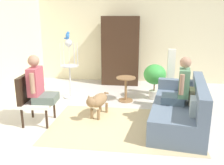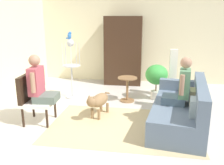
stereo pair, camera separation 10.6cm
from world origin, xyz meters
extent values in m
plane|color=beige|center=(0.00, 0.00, 0.00)|extent=(7.49, 7.49, 0.00)
cube|color=beige|center=(0.00, 3.18, 1.33)|extent=(6.22, 0.12, 2.65)
cube|color=#C6B284|center=(0.13, -0.26, 0.00)|extent=(2.70, 1.83, 0.01)
cube|color=slate|center=(1.14, -0.07, 0.22)|extent=(1.17, 2.07, 0.43)
cube|color=slate|center=(1.49, -0.12, 0.64)|extent=(0.46, 1.97, 0.41)
cube|color=slate|center=(1.26, 0.81, 0.54)|extent=(0.91, 0.31, 0.23)
cube|color=#9EB2B7|center=(1.29, -0.59, 0.57)|extent=(0.14, 0.33, 0.28)
cube|color=#C6B284|center=(1.37, -0.05, 0.57)|extent=(0.14, 0.32, 0.28)
cylinder|color=black|center=(-1.26, -0.05, 0.18)|extent=(0.04, 0.04, 0.37)
cylinder|color=black|center=(-1.23, -0.53, 0.18)|extent=(0.04, 0.04, 0.37)
cylinder|color=black|center=(-1.71, -0.09, 0.18)|extent=(0.04, 0.04, 0.37)
cylinder|color=black|center=(-1.68, -0.57, 0.18)|extent=(0.04, 0.04, 0.37)
cube|color=white|center=(-1.47, -0.31, 0.40)|extent=(0.59, 0.63, 0.06)
cube|color=black|center=(-1.70, -0.33, 0.68)|extent=(0.12, 0.59, 0.50)
cube|color=#4A6174|center=(1.03, -0.06, 0.50)|extent=(0.46, 0.42, 0.14)
cube|color=#598C66|center=(1.21, -0.08, 0.82)|extent=(0.23, 0.39, 0.50)
sphere|color=#A57A60|center=(1.21, -0.08, 1.19)|extent=(0.20, 0.20, 0.20)
cylinder|color=#A57A60|center=(1.13, -0.30, 0.85)|extent=(0.08, 0.08, 0.35)
cylinder|color=#A57A60|center=(1.20, 0.15, 0.85)|extent=(0.08, 0.08, 0.35)
cube|color=slate|center=(-1.31, -0.30, 0.50)|extent=(0.44, 0.44, 0.14)
cube|color=#B24C59|center=(-1.49, -0.31, 0.82)|extent=(0.21, 0.42, 0.51)
sphere|color=#A57A60|center=(-1.49, -0.31, 1.20)|extent=(0.21, 0.21, 0.21)
cylinder|color=#A57A60|center=(-1.47, -0.06, 0.85)|extent=(0.08, 0.08, 0.36)
cylinder|color=#A57A60|center=(-1.43, -0.55, 0.85)|extent=(0.08, 0.08, 0.36)
cylinder|color=olive|center=(0.08, 1.15, 0.58)|extent=(0.46, 0.46, 0.02)
cylinder|color=olive|center=(0.08, 1.15, 0.28)|extent=(0.06, 0.06, 0.57)
cylinder|color=olive|center=(0.08, 1.15, 0.01)|extent=(0.35, 0.35, 0.03)
ellipsoid|color=olive|center=(-0.39, 0.18, 0.34)|extent=(0.39, 0.63, 0.25)
sphere|color=olive|center=(-0.48, -0.16, 0.41)|extent=(0.20, 0.20, 0.20)
cone|color=olive|center=(-0.43, -0.17, 0.51)|extent=(0.06, 0.06, 0.06)
cone|color=olive|center=(-0.53, -0.15, 0.51)|extent=(0.06, 0.06, 0.06)
cylinder|color=olive|center=(-0.30, 0.54, 0.38)|extent=(0.08, 0.18, 0.10)
cylinder|color=olive|center=(-0.37, -0.04, 0.11)|extent=(0.06, 0.06, 0.21)
cylinder|color=olive|center=(-0.51, 0.00, 0.11)|extent=(0.06, 0.06, 0.21)
cylinder|color=olive|center=(-0.27, 0.36, 0.11)|extent=(0.06, 0.06, 0.21)
cylinder|color=olive|center=(-0.41, 0.40, 0.11)|extent=(0.06, 0.06, 0.21)
cylinder|color=silver|center=(-1.32, 1.24, 0.01)|extent=(0.36, 0.36, 0.03)
cylinder|color=silver|center=(-1.32, 1.24, 0.40)|extent=(0.04, 0.04, 0.81)
cylinder|color=silver|center=(-1.32, 1.24, 0.82)|extent=(0.45, 0.45, 0.02)
cylinder|color=silver|center=(-1.11, 1.24, 1.10)|extent=(0.01, 0.01, 0.54)
cylinder|color=silver|center=(-1.15, 1.37, 1.10)|extent=(0.01, 0.01, 0.54)
cylinder|color=silver|center=(-1.25, 1.44, 1.10)|extent=(0.01, 0.01, 0.54)
cylinder|color=silver|center=(-1.39, 1.44, 1.10)|extent=(0.01, 0.01, 0.54)
cylinder|color=silver|center=(-1.49, 1.37, 1.10)|extent=(0.01, 0.01, 0.54)
cylinder|color=silver|center=(-1.53, 1.24, 1.10)|extent=(0.01, 0.01, 0.54)
cylinder|color=silver|center=(-1.49, 1.12, 1.10)|extent=(0.01, 0.01, 0.54)
cylinder|color=silver|center=(-1.39, 1.04, 1.10)|extent=(0.01, 0.01, 0.54)
cylinder|color=silver|center=(-1.25, 1.04, 1.10)|extent=(0.01, 0.01, 0.54)
cylinder|color=silver|center=(-1.15, 1.12, 1.10)|extent=(0.01, 0.01, 0.54)
sphere|color=silver|center=(-1.32, 1.24, 1.37)|extent=(0.18, 0.18, 0.18)
ellipsoid|color=blue|center=(-1.34, 1.24, 1.53)|extent=(0.09, 0.10, 0.15)
sphere|color=blue|center=(-1.32, 1.24, 1.60)|extent=(0.07, 0.07, 0.07)
cone|color=#D8BF4C|center=(-1.28, 1.24, 1.60)|extent=(0.03, 0.02, 0.02)
ellipsoid|color=blue|center=(-1.38, 1.24, 1.48)|extent=(0.12, 0.03, 0.04)
cylinder|color=beige|center=(0.76, 1.42, 0.10)|extent=(0.24, 0.24, 0.20)
cylinder|color=brown|center=(0.76, 1.42, 0.30)|extent=(0.03, 0.03, 0.20)
ellipsoid|color=green|center=(0.76, 1.42, 0.62)|extent=(0.54, 0.54, 0.49)
cube|color=#4C4742|center=(1.16, 1.69, 0.03)|extent=(0.20, 0.20, 0.06)
cube|color=white|center=(1.16, 1.69, 0.63)|extent=(0.18, 0.18, 1.15)
cube|color=#382316|center=(-0.21, 2.77, 1.00)|extent=(1.09, 0.56, 2.00)
camera|label=1|loc=(0.47, -4.37, 1.95)|focal=38.63mm
camera|label=2|loc=(0.57, -4.36, 1.95)|focal=38.63mm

